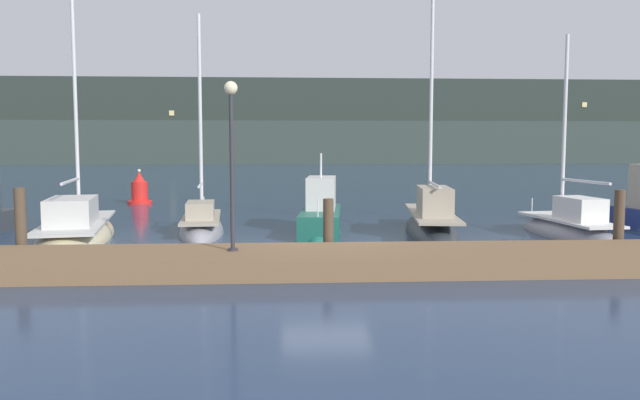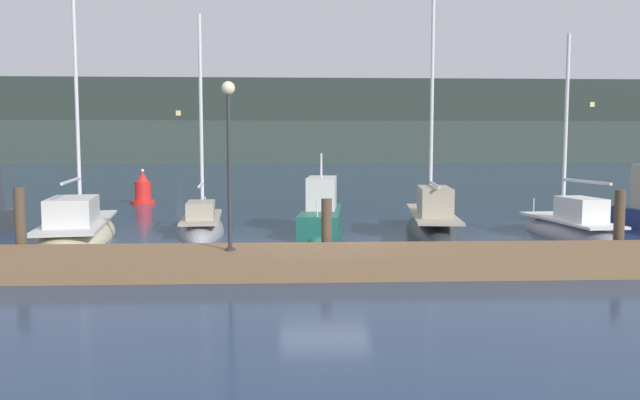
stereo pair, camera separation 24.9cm
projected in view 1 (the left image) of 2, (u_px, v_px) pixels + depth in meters
ground_plane at (326, 252)px, 17.41m from camera, size 400.00×400.00×0.00m
dock at (333, 261)px, 14.91m from camera, size 38.04×2.80×0.45m
mooring_pile_1 at (21, 224)px, 16.02m from camera, size 0.28×0.28×1.89m
mooring_pile_2 at (328, 228)px, 16.50m from camera, size 0.28×0.28×1.57m
mooring_pile_3 at (619, 222)px, 16.96m from camera, size 0.28×0.28×1.77m
sailboat_berth_3 at (77, 233)px, 19.99m from camera, size 3.44×7.82×9.44m
sailboat_berth_4 at (202, 230)px, 21.11m from camera, size 1.91×5.30×8.02m
motorboat_berth_5 at (321, 223)px, 21.04m from camera, size 1.89×5.03×3.25m
sailboat_berth_6 at (431, 228)px, 20.83m from camera, size 2.51×7.31×9.56m
sailboat_berth_7 at (569, 232)px, 20.30m from camera, size 2.06×5.39×7.15m
channel_buoy at (140, 191)px, 31.44m from camera, size 1.21×1.21×1.76m
dock_lamppost at (231, 138)px, 14.73m from camera, size 0.32×0.32×4.03m
hillside_backdrop at (295, 125)px, 107.84m from camera, size 240.00×23.00×13.78m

